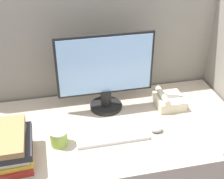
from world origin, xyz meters
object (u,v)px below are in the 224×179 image
object	(u,v)px
monitor	(106,73)
book_stack	(7,148)
keyboard	(112,136)
mouse	(157,130)
desk_telephone	(169,101)
coffee_cup	(59,137)

from	to	relation	value
monitor	book_stack	size ratio (longest dim) A/B	1.97
keyboard	book_stack	bearing A→B (deg)	-173.45
mouse	book_stack	size ratio (longest dim) A/B	0.23
keyboard	desk_telephone	distance (m)	0.48
keyboard	desk_telephone	bearing A→B (deg)	28.84
mouse	coffee_cup	xyz separation A→B (m)	(-0.55, 0.01, 0.03)
mouse	coffee_cup	world-z (taller)	coffee_cup
book_stack	mouse	bearing A→B (deg)	4.05
mouse	book_stack	bearing A→B (deg)	-175.95
monitor	book_stack	distance (m)	0.69
monitor	coffee_cup	distance (m)	0.47
monitor	desk_telephone	size ratio (longest dim) A/B	3.24
monitor	keyboard	world-z (taller)	monitor
book_stack	desk_telephone	size ratio (longest dim) A/B	1.65
desk_telephone	book_stack	bearing A→B (deg)	-163.09
monitor	keyboard	xyz separation A→B (m)	(-0.02, -0.30, -0.24)
monitor	book_stack	bearing A→B (deg)	-147.47
keyboard	mouse	size ratio (longest dim) A/B	5.87
desk_telephone	keyboard	bearing A→B (deg)	-151.16
book_stack	desk_telephone	world-z (taller)	book_stack
keyboard	book_stack	world-z (taller)	book_stack
coffee_cup	book_stack	xyz separation A→B (m)	(-0.25, -0.07, 0.04)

